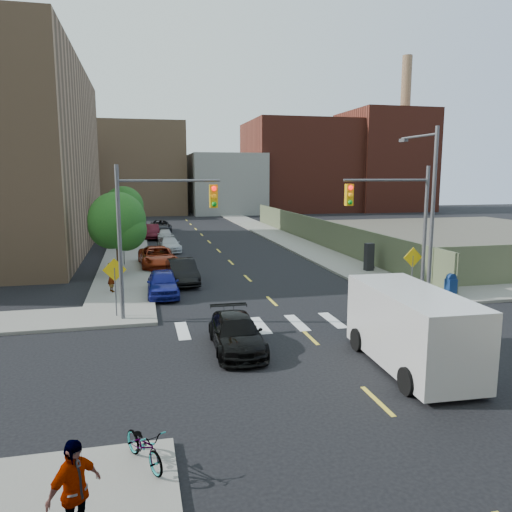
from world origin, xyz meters
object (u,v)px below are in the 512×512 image
payphone (369,257)px  parked_car_black (182,272)px  parked_car_blue (163,283)px  parked_car_silver (169,244)px  black_sedan (236,333)px  parked_car_maroon (151,232)px  cargo_van (409,326)px  parked_car_grey (161,226)px  pedestrian_east (369,256)px  parked_car_red (157,257)px  pedestrian_sw (74,492)px  pedestrian_west (111,277)px  mailbox (451,286)px  parked_car_white (165,235)px  bicycle (144,446)px

payphone → parked_car_black: bearing=176.9°
parked_car_blue → payphone: payphone is taller
parked_car_silver → black_sedan: size_ratio=0.94×
parked_car_maroon → black_sedan: parked_car_maroon is taller
parked_car_maroon → cargo_van: size_ratio=0.74×
parked_car_silver → parked_car_black: bearing=-94.6°
payphone → cargo_van: bearing=-117.2°
parked_car_black → parked_car_grey: size_ratio=0.98×
payphone → pedestrian_east: 0.81m
parked_car_red → cargo_van: bearing=-74.0°
pedestrian_east → pedestrian_sw: size_ratio=0.90×
parked_car_grey → pedestrian_east: (12.97, -28.10, 0.38)m
parked_car_red → pedestrian_west: (-2.79, -7.86, 0.23)m
mailbox → payphone: bearing=86.3°
parked_car_silver → parked_car_grey: parked_car_grey is taller
parked_car_white → payphone: bearing=-53.9°
parked_car_maroon → payphone: payphone is taller
pedestrian_sw → parked_car_black: bearing=35.0°
parked_car_red → parked_car_grey: 23.52m
parked_car_red → cargo_van: cargo_van is taller
parked_car_silver → parked_car_white: size_ratio=1.16×
parked_car_blue → parked_car_black: size_ratio=0.93×
parked_car_red → parked_car_grey: size_ratio=1.15×
parked_car_grey → mailbox: bearing=-73.8°
parked_car_black → bicycle: (-2.49, -19.40, -0.14)m
black_sedan → pedestrian_west: pedestrian_west is taller
parked_car_silver → parked_car_maroon: size_ratio=0.94×
parked_car_blue → bicycle: bearing=-93.0°
parked_car_silver → mailbox: 24.62m
parked_car_black → cargo_van: (6.50, -15.07, 0.70)m
pedestrian_east → parked_car_white: bearing=-57.4°
parked_car_red → pedestrian_sw: size_ratio=2.74×
parked_car_black → payphone: (12.60, 0.62, 0.34)m
parked_car_silver → pedestrian_east: pedestrian_east is taller
parked_car_maroon → pedestrian_east: size_ratio=2.59×
parked_car_white → parked_car_grey: bearing=93.5°
parked_car_black → parked_car_red: (-1.26, 5.96, -0.01)m
pedestrian_west → parked_car_grey: bearing=-31.0°
payphone → parked_car_silver: bearing=129.0°
parked_car_white → pedestrian_west: 22.55m
parked_car_maroon → parked_car_white: bearing=-60.7°
pedestrian_east → parked_car_silver: bearing=-44.4°
cargo_van → parked_car_grey: bearing=100.5°
parked_car_red → pedestrian_west: 8.34m
parked_car_black → pedestrian_sw: (-3.69, -21.55, 0.37)m
parked_car_silver → cargo_van: size_ratio=0.69×
pedestrian_east → pedestrian_sw: (-16.66, -22.89, 0.09)m
parked_car_black → mailbox: parked_car_black is taller
parked_car_grey → parked_car_black: bearing=-93.8°
parked_car_white → pedestrian_sw: size_ratio=1.88×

